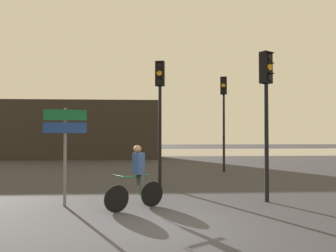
{
  "coord_description": "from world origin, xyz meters",
  "views": [
    {
      "loc": [
        -0.2,
        -6.59,
        1.87
      ],
      "look_at": [
        0.5,
        5.0,
        2.2
      ],
      "focal_mm": 35.0,
      "sensor_mm": 36.0,
      "label": 1
    }
  ],
  "objects": [
    {
      "name": "water_strip",
      "position": [
        0.0,
        30.45,
        0.0
      ],
      "size": [
        80.0,
        16.0,
        0.01
      ],
      "primitive_type": "cube",
      "color": "gray",
      "rests_on": "ground"
    },
    {
      "name": "traffic_light_center",
      "position": [
        0.22,
        5.25,
        3.17
      ],
      "size": [
        0.36,
        0.38,
        4.56
      ],
      "rotation": [
        0.0,
        0.0,
        2.93
      ],
      "color": "black",
      "rests_on": "ground"
    },
    {
      "name": "cyclist",
      "position": [
        -0.48,
        1.78,
        0.82
      ],
      "size": [
        1.43,
        1.0,
        1.62
      ],
      "rotation": [
        0.0,
        0.0,
        2.17
      ],
      "color": "black",
      "rests_on": "ground"
    },
    {
      "name": "ground_plane",
      "position": [
        0.0,
        0.0,
        0.0
      ],
      "size": [
        120.0,
        120.0,
        0.0
      ],
      "primitive_type": "plane",
      "color": "#333338"
    },
    {
      "name": "direction_sign_post",
      "position": [
        -2.4,
        2.23,
        1.79
      ],
      "size": [
        1.08,
        0.25,
        2.6
      ],
      "rotation": [
        0.0,
        0.0,
        3.34
      ],
      "color": "slate",
      "rests_on": "ground"
    },
    {
      "name": "distant_building",
      "position": [
        -6.15,
        20.45,
        2.29
      ],
      "size": [
        13.74,
        4.0,
        4.59
      ],
      "primitive_type": "cube",
      "color": "#2D2823",
      "rests_on": "ground"
    },
    {
      "name": "traffic_light_far_right",
      "position": [
        3.66,
        9.93,
        3.36
      ],
      "size": [
        0.38,
        0.39,
        4.87
      ],
      "rotation": [
        0.0,
        0.0,
        2.85
      ],
      "color": "black",
      "rests_on": "ground"
    },
    {
      "name": "traffic_light_near_right",
      "position": [
        3.14,
        2.46,
        2.96
      ],
      "size": [
        0.4,
        0.42,
        4.24
      ],
      "rotation": [
        0.0,
        0.0,
        3.74
      ],
      "color": "black",
      "rests_on": "ground"
    }
  ]
}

